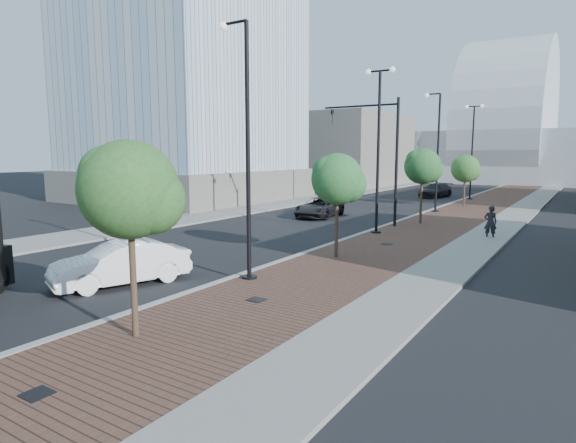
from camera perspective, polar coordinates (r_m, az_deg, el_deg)
The scene contains 23 objects.
sidewalk at distance 44.49m, azimuth 22.79°, elevation 1.58°, with size 7.00×140.00×0.12m, color #4C2D23.
concrete_strip at distance 44.11m, azimuth 26.24°, elevation 1.33°, with size 2.40×140.00×0.13m, color slate.
curb at distance 45.21m, azimuth 18.42°, elevation 1.90°, with size 0.30×140.00×0.14m, color gray.
west_sidewalk at distance 49.99m, azimuth 3.83°, elevation 2.85°, with size 4.00×140.00×0.12m, color slate.
white_sedan at distance 18.08m, azimuth -19.22°, elevation -4.70°, with size 1.65×4.72×1.56m, color white.
dark_car_mid at distance 35.18m, azimuth 3.74°, elevation 1.68°, with size 2.35×5.09×1.41m, color black.
dark_car_far at distance 53.28m, azimuth 17.13°, elevation 3.56°, with size 2.04×5.03×1.46m, color black.
pedestrian at distance 28.20m, azimuth 22.92°, elevation -0.11°, with size 0.67×0.44×1.84m, color black.
streetlight_1 at distance 17.21m, azimuth -5.08°, elevation 7.08°, with size 1.44×0.56×9.21m.
streetlight_2 at distance 27.64m, azimuth 10.67°, elevation 8.35°, with size 1.72×0.56×9.28m.
streetlight_3 at distance 39.05m, azimuth 17.19°, elevation 7.32°, with size 1.44×0.56×9.21m.
streetlight_4 at distance 50.69m, azimuth 21.03°, elevation 7.79°, with size 1.72×0.56×9.28m.
traffic_mast at distance 30.77m, azimuth 11.23°, elevation 8.60°, with size 5.09×0.20×8.00m.
tree_0 at distance 12.12m, azimuth -18.13°, elevation 3.54°, with size 2.43×2.39×4.98m.
tree_1 at distance 20.89m, azimuth 6.01°, elevation 4.99°, with size 2.31×2.24×4.66m.
tree_2 at distance 32.04m, azimuth 15.77°, elevation 6.32°, with size 2.36×2.31×4.97m.
tree_3 at distance 43.67m, azimuth 20.39°, elevation 5.91°, with size 2.40×2.36×4.53m.
tower_podium at distance 50.04m, azimuth -11.85°, elevation 4.35°, with size 19.00×19.00×3.00m, color #635F59.
convention_center at distance 89.57m, azimuth 24.60°, elevation 8.27°, with size 50.00×30.00×50.00m.
commercial_block_nw at distance 70.77m, azimuth 6.76°, elevation 8.36°, with size 14.00×20.00×10.00m, color slate.
utility_cover_0 at distance 10.76m, azimuth -27.66°, elevation -17.68°, with size 0.50×0.50×0.02m, color black.
utility_cover_1 at distance 15.15m, azimuth -3.76°, elevation -9.25°, with size 0.50×0.50×0.02m, color black.
utility_cover_2 at distance 24.61m, azimuth 11.63°, elevation -2.62°, with size 0.50×0.50×0.02m, color black.
Camera 1 is at (11.01, -3.61, 4.65)m, focal length 29.92 mm.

